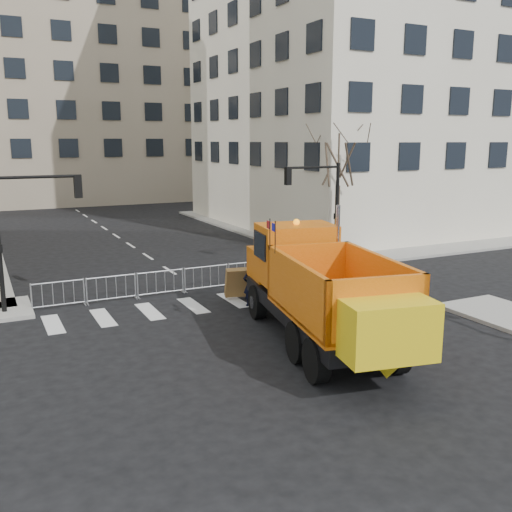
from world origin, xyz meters
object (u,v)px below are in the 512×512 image
cop_c (263,273)px  cop_a (251,285)px  cop_b (265,279)px  plow_truck (321,287)px  newspaper_box (326,251)px

cop_c → cop_a: bearing=-7.0°
cop_b → cop_c: cop_b is taller
cop_a → cop_c: 2.12m
cop_a → cop_c: cop_a is taller
cop_c → plow_truck: bearing=22.3°
plow_truck → newspaper_box: (7.07, 10.51, -1.24)m
cop_b → newspaper_box: (6.36, 5.22, -0.27)m
cop_c → newspaper_box: size_ratio=1.55×
plow_truck → cop_c: (1.28, 6.65, -1.09)m
plow_truck → cop_c: bearing=-0.0°
cop_c → cop_b: bearing=10.3°
cop_c → newspaper_box: bearing=156.8°
plow_truck → newspaper_box: bearing=-23.1°
cop_a → newspaper_box: 9.02m
plow_truck → cop_c: size_ratio=6.80×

